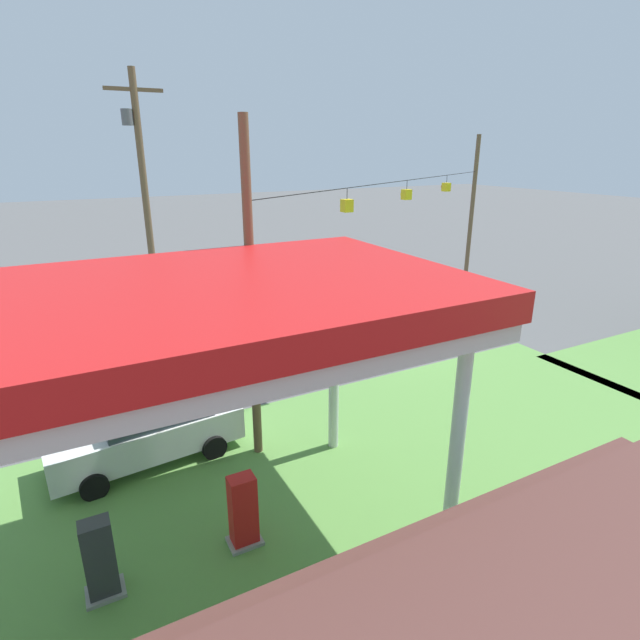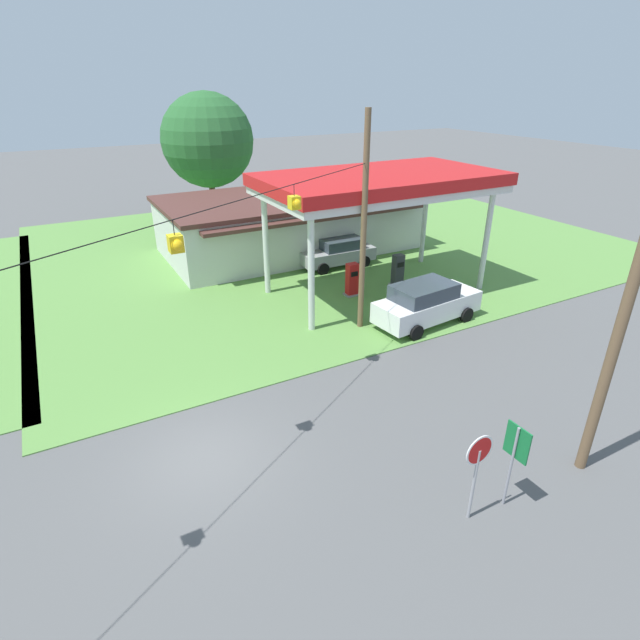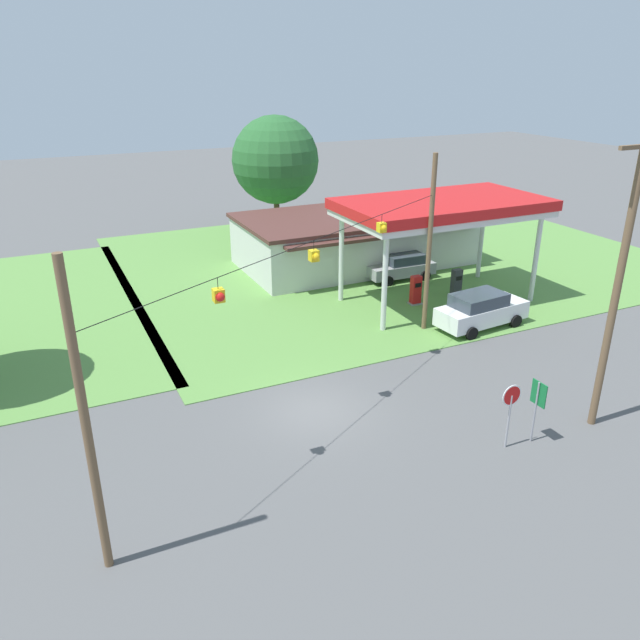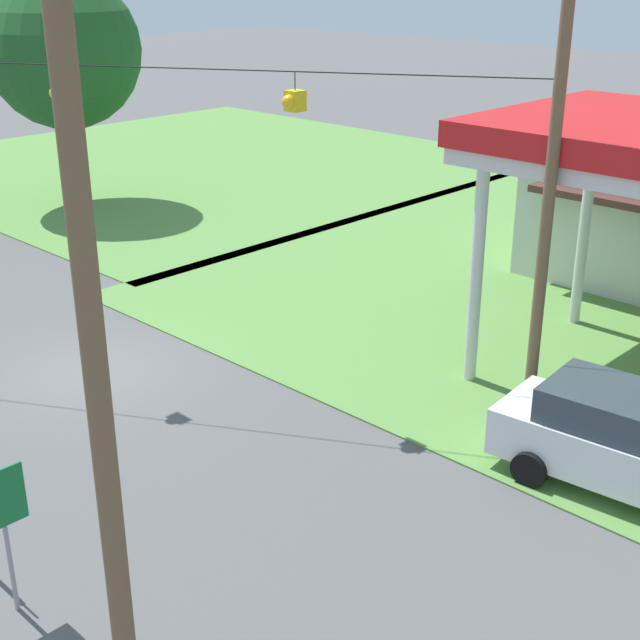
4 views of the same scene
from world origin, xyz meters
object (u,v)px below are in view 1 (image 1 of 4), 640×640
Objects in this scene: fuel_pump_far at (100,562)px; route_sign at (222,294)px; gas_station_canopy at (151,319)px; stop_sign_roadside at (246,290)px; fuel_pump_near at (243,513)px; utility_pole_main at (145,199)px; car_at_pumps_front at (148,427)px.

fuel_pump_far is 15.00m from route_sign.
stop_sign_roadside is (-6.33, -13.34, -3.55)m from gas_station_canopy.
gas_station_canopy is at bearing 0.06° from fuel_pump_near.
fuel_pump_near is 14.25m from stop_sign_roadside.
stop_sign_roadside is at bearing 177.98° from utility_pole_main.
utility_pole_main is at bearing -105.03° from fuel_pump_far.
gas_station_canopy is 13.68m from utility_pole_main.
stop_sign_roadside is (-7.73, -13.33, 1.00)m from fuel_pump_far.
car_at_pumps_front is 10.81m from utility_pole_main.
car_at_pumps_front is at bearing -123.86° from stop_sign_roadside.
fuel_pump_near is 4.38m from car_at_pumps_front.
gas_station_canopy is at bearing 80.65° from utility_pole_main.
fuel_pump_near is at bearing -179.94° from gas_station_canopy.
route_sign reaches higher than fuel_pump_near.
gas_station_canopy reaches higher than route_sign.
fuel_pump_near is 13.99m from route_sign.
utility_pole_main is at bearing -93.48° from fuel_pump_near.
stop_sign_roadside is at bearing -115.38° from gas_station_canopy.
stop_sign_roadside reaches higher than fuel_pump_near.
stop_sign_roadside is at bearing -110.28° from fuel_pump_near.
fuel_pump_near is at bearing 74.23° from route_sign.
fuel_pump_near and fuel_pump_far have the same top height.
car_at_pumps_front is 11.02m from stop_sign_roadside.
gas_station_canopy reaches higher than fuel_pump_far.
stop_sign_roadside is at bearing -120.09° from fuel_pump_far.
gas_station_canopy reaches higher than fuel_pump_near.
fuel_pump_far is 0.15× the size of utility_pole_main.
route_sign is (-3.80, -13.44, 0.90)m from fuel_pump_near.
fuel_pump_far is at bearing -0.06° from gas_station_canopy.
stop_sign_roadside reaches higher than route_sign.
car_at_pumps_front reaches higher than fuel_pump_far.
gas_station_canopy is 4.76m from fuel_pump_near.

